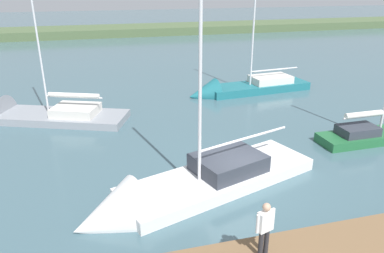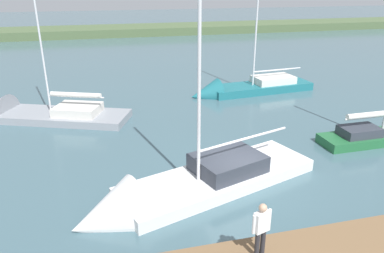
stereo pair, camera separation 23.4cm
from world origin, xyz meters
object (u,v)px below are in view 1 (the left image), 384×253
Objects in this scene: sailboat_far_right at (177,194)px; sailboat_inner_slip at (240,90)px; sailboat_far_left at (26,116)px; person_on_dock at (265,226)px.

sailboat_inner_slip is at bearing -139.35° from sailboat_far_right.
sailboat_far_right is at bearing 144.28° from sailboat_far_left.
person_on_dock is at bearing 89.77° from sailboat_far_right.
sailboat_far_right is at bearing 53.15° from sailboat_inner_slip.
sailboat_inner_slip is 1.11× the size of sailboat_far_right.
sailboat_far_right is 6.30× the size of person_on_dock.
sailboat_inner_slip reaches higher than person_on_dock.
sailboat_far_left reaches higher than sailboat_far_right.
sailboat_inner_slip is 15.18m from sailboat_far_right.
sailboat_far_left is 6.79× the size of person_on_dock.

